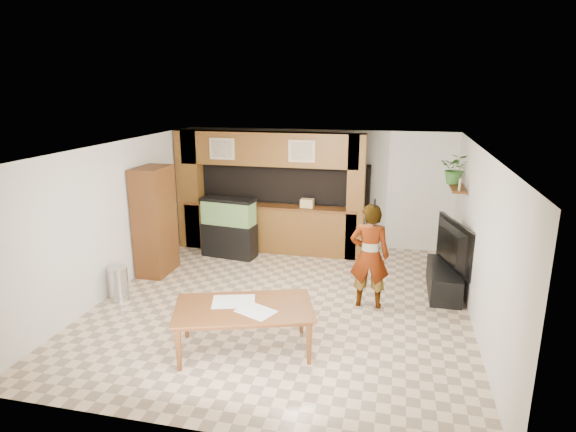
% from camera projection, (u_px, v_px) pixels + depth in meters
% --- Properties ---
extents(floor, '(6.50, 6.50, 0.00)m').
position_uv_depth(floor, '(283.00, 302.00, 8.11)').
color(floor, '#CFB190').
rests_on(floor, ground).
extents(ceiling, '(6.50, 6.50, 0.00)m').
position_uv_depth(ceiling, '(283.00, 148.00, 7.43)').
color(ceiling, white).
rests_on(ceiling, wall_back).
extents(wall_back, '(6.00, 0.00, 6.00)m').
position_uv_depth(wall_back, '(317.00, 188.00, 10.83)').
color(wall_back, beige).
rests_on(wall_back, floor).
extents(wall_left, '(0.00, 6.50, 6.50)m').
position_uv_depth(wall_left, '(117.00, 217.00, 8.42)').
color(wall_left, beige).
rests_on(wall_left, floor).
extents(wall_right, '(0.00, 6.50, 6.50)m').
position_uv_depth(wall_right, '(480.00, 241.00, 7.12)').
color(wall_right, beige).
rests_on(wall_right, floor).
extents(partition, '(4.20, 0.99, 2.60)m').
position_uv_depth(partition, '(269.00, 191.00, 10.45)').
color(partition, brown).
rests_on(partition, floor).
extents(wall_clock, '(0.05, 0.25, 0.25)m').
position_uv_depth(wall_clock, '(145.00, 174.00, 9.19)').
color(wall_clock, black).
rests_on(wall_clock, wall_left).
extents(wall_shelf, '(0.25, 0.90, 0.04)m').
position_uv_depth(wall_shelf, '(457.00, 188.00, 8.88)').
color(wall_shelf, brown).
rests_on(wall_shelf, wall_right).
extents(pantry_cabinet, '(0.52, 0.85, 2.07)m').
position_uv_depth(pantry_cabinet, '(155.00, 221.00, 9.15)').
color(pantry_cabinet, brown).
rests_on(pantry_cabinet, floor).
extents(trash_can, '(0.32, 0.32, 0.58)m').
position_uv_depth(trash_can, '(119.00, 283.00, 8.13)').
color(trash_can, '#B2B2B7').
rests_on(trash_can, floor).
extents(aquarium, '(1.14, 0.43, 1.27)m').
position_uv_depth(aquarium, '(229.00, 228.00, 10.14)').
color(aquarium, black).
rests_on(aquarium, floor).
extents(tv_stand, '(0.51, 1.38, 0.46)m').
position_uv_depth(tv_stand, '(443.00, 280.00, 8.44)').
color(tv_stand, black).
rests_on(tv_stand, floor).
extents(television, '(0.59, 1.43, 0.83)m').
position_uv_depth(television, '(447.00, 245.00, 8.27)').
color(television, black).
rests_on(television, tv_stand).
extents(photo_frame, '(0.07, 0.16, 0.22)m').
position_uv_depth(photo_frame, '(460.00, 184.00, 8.55)').
color(photo_frame, tan).
rests_on(photo_frame, wall_shelf).
extents(potted_plant, '(0.63, 0.59, 0.58)m').
position_uv_depth(potted_plant, '(456.00, 169.00, 9.07)').
color(potted_plant, '#346829').
rests_on(potted_plant, wall_shelf).
extents(person, '(0.65, 0.43, 1.74)m').
position_uv_depth(person, '(369.00, 256.00, 7.76)').
color(person, '#9B7755').
rests_on(person, floor).
extents(microphone, '(0.04, 0.10, 0.16)m').
position_uv_depth(microphone, '(375.00, 203.00, 7.35)').
color(microphone, black).
rests_on(microphone, person).
extents(dining_table, '(2.08, 1.56, 0.65)m').
position_uv_depth(dining_table, '(244.00, 330.00, 6.52)').
color(dining_table, brown).
rests_on(dining_table, floor).
extents(newspaper_a, '(0.67, 0.57, 0.01)m').
position_uv_depth(newspaper_a, '(234.00, 301.00, 6.62)').
color(newspaper_a, silver).
rests_on(newspaper_a, dining_table).
extents(newspaper_b, '(0.59, 0.52, 0.01)m').
position_uv_depth(newspaper_b, '(256.00, 311.00, 6.33)').
color(newspaper_b, silver).
rests_on(newspaper_b, dining_table).
extents(counter_box, '(0.28, 0.20, 0.18)m').
position_uv_depth(counter_box, '(307.00, 203.00, 10.13)').
color(counter_box, tan).
rests_on(counter_box, partition).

